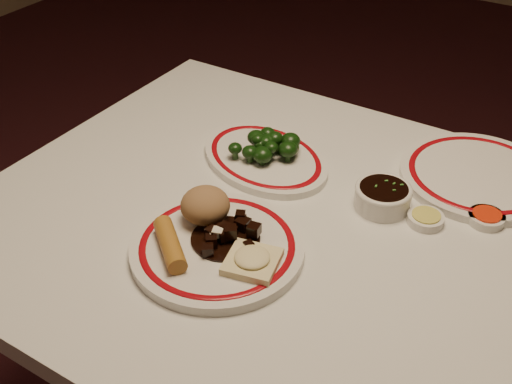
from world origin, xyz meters
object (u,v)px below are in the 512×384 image
(broccoli_pile, at_px, (269,144))
(soy_bowl, at_px, (383,197))
(spring_roll, at_px, (170,244))
(broccoli_plate, at_px, (265,158))
(rice_mound, at_px, (205,205))
(fried_wonton, at_px, (252,260))
(dining_table, at_px, (310,269))
(stirfry_heap, at_px, (227,234))
(main_plate, at_px, (217,248))

(broccoli_pile, bearing_deg, soy_bowl, -4.39)
(spring_roll, distance_m, broccoli_plate, 0.33)
(spring_roll, bearing_deg, rice_mound, 39.66)
(fried_wonton, relative_size, soy_bowl, 0.96)
(dining_table, relative_size, soy_bowl, 11.94)
(stirfry_heap, height_order, soy_bowl, stirfry_heap)
(rice_mound, distance_m, stirfry_heap, 0.07)
(rice_mound, height_order, stirfry_heap, rice_mound)
(stirfry_heap, bearing_deg, spring_roll, -128.56)
(spring_roll, relative_size, fried_wonton, 1.20)
(spring_roll, xyz_separation_m, broccoli_plate, (-0.02, 0.33, -0.02))
(spring_roll, relative_size, broccoli_plate, 0.34)
(main_plate, bearing_deg, broccoli_plate, 105.31)
(fried_wonton, distance_m, soy_bowl, 0.29)
(dining_table, relative_size, broccoli_pile, 9.76)
(rice_mound, height_order, soy_bowl, rice_mound)
(dining_table, distance_m, main_plate, 0.20)
(dining_table, distance_m, stirfry_heap, 0.19)
(dining_table, height_order, rice_mound, rice_mound)
(main_plate, bearing_deg, dining_table, 52.13)
(dining_table, relative_size, broccoli_plate, 3.52)
(dining_table, height_order, fried_wonton, fried_wonton)
(rice_mound, height_order, fried_wonton, rice_mound)
(dining_table, height_order, spring_roll, spring_roll)
(main_plate, height_order, spring_roll, spring_roll)
(fried_wonton, xyz_separation_m, broccoli_pile, (-0.14, 0.29, 0.01))
(rice_mound, xyz_separation_m, fried_wonton, (0.13, -0.05, -0.02))
(rice_mound, distance_m, spring_roll, 0.10)
(broccoli_plate, bearing_deg, main_plate, -74.69)
(spring_roll, bearing_deg, broccoli_plate, 43.34)
(soy_bowl, bearing_deg, stirfry_heap, -125.90)
(broccoli_plate, height_order, soy_bowl, soy_bowl)
(stirfry_heap, height_order, broccoli_pile, broccoli_pile)
(dining_table, bearing_deg, fried_wonton, -101.91)
(fried_wonton, bearing_deg, stirfry_heap, 156.20)
(spring_roll, bearing_deg, dining_table, -0.33)
(main_plate, height_order, broccoli_pile, broccoli_pile)
(broccoli_pile, height_order, soy_bowl, broccoli_pile)
(broccoli_plate, bearing_deg, broccoli_pile, 40.75)
(stirfry_heap, xyz_separation_m, soy_bowl, (0.17, 0.24, -0.01))
(fried_wonton, xyz_separation_m, stirfry_heap, (-0.07, 0.03, 0.00))
(main_plate, distance_m, rice_mound, 0.08)
(rice_mound, xyz_separation_m, stirfry_heap, (0.06, -0.02, -0.02))
(fried_wonton, height_order, broccoli_plate, fried_wonton)
(stirfry_heap, bearing_deg, dining_table, 49.27)
(dining_table, bearing_deg, stirfry_heap, -130.73)
(stirfry_heap, relative_size, broccoli_plate, 0.35)
(dining_table, bearing_deg, soy_bowl, 59.18)
(broccoli_pile, bearing_deg, fried_wonton, -63.68)
(fried_wonton, xyz_separation_m, broccoli_plate, (-0.15, 0.29, -0.02))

